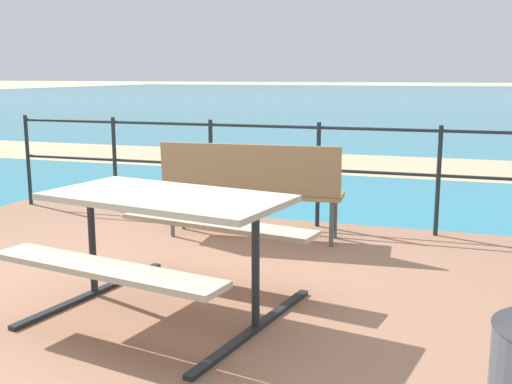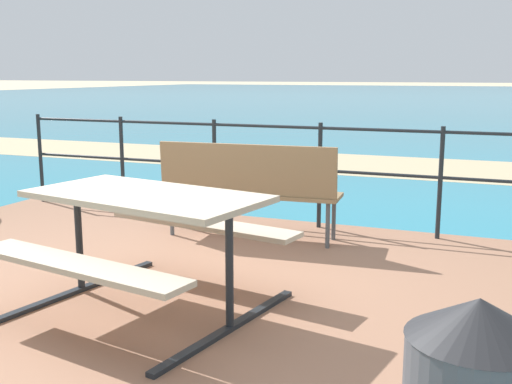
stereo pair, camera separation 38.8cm
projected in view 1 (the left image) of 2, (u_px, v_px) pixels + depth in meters
name	position (u px, v px, depth m)	size (l,w,h in m)	color
ground_plane	(160.00, 307.00, 4.33)	(240.00, 240.00, 0.00)	beige
patio_paving	(160.00, 303.00, 4.32)	(6.40, 5.20, 0.06)	#996B51
sea_water	(429.00, 98.00, 41.66)	(90.00, 90.00, 0.01)	teal
beach_strip	(344.00, 164.00, 11.18)	(54.00, 2.65, 0.01)	tan
picnic_table	(167.00, 222.00, 3.98)	(1.79, 1.72, 0.79)	#BCAD93
park_bench	(251.00, 183.00, 5.76)	(1.72, 0.54, 0.92)	#8C704C
railing_fence	(263.00, 160.00, 6.44)	(5.94, 0.04, 1.07)	#1E2328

